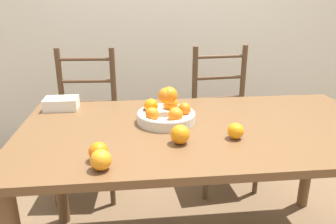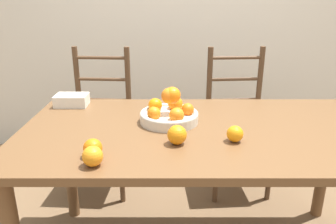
# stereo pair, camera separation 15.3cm
# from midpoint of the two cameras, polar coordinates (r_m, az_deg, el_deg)

# --- Properties ---
(wall_back) EXTENTS (8.00, 0.06, 2.60)m
(wall_back) POSITION_cam_midpoint_polar(r_m,az_deg,el_deg) (2.96, 5.04, 18.01)
(wall_back) COLOR silver
(wall_back) RESTS_ON ground_plane
(dining_table) EXTENTS (1.77, 0.93, 0.78)m
(dining_table) POSITION_cam_midpoint_polar(r_m,az_deg,el_deg) (1.62, 9.01, -5.92)
(dining_table) COLOR brown
(dining_table) RESTS_ON ground_plane
(fruit_bowl) EXTENTS (0.29, 0.29, 0.18)m
(fruit_bowl) POSITION_cam_midpoint_polar(r_m,az_deg,el_deg) (1.62, 2.74, 0.00)
(fruit_bowl) COLOR beige
(fruit_bowl) RESTS_ON dining_table
(orange_loose_0) EXTENTS (0.07, 0.07, 0.07)m
(orange_loose_0) POSITION_cam_midpoint_polar(r_m,az_deg,el_deg) (1.45, 14.38, -3.75)
(orange_loose_0) COLOR orange
(orange_loose_0) RESTS_ON dining_table
(orange_loose_1) EXTENTS (0.07, 0.07, 0.07)m
(orange_loose_1) POSITION_cam_midpoint_polar(r_m,az_deg,el_deg) (1.29, -9.88, -6.29)
(orange_loose_1) COLOR orange
(orange_loose_1) RESTS_ON dining_table
(orange_loose_2) EXTENTS (0.08, 0.08, 0.08)m
(orange_loose_2) POSITION_cam_midpoint_polar(r_m,az_deg,el_deg) (1.39, 4.56, -4.05)
(orange_loose_2) COLOR orange
(orange_loose_2) RESTS_ON dining_table
(orange_loose_3) EXTENTS (0.08, 0.08, 0.08)m
(orange_loose_3) POSITION_cam_midpoint_polar(r_m,az_deg,el_deg) (1.23, -9.72, -7.72)
(orange_loose_3) COLOR orange
(orange_loose_3) RESTS_ON dining_table
(chair_left) EXTENTS (0.45, 0.43, 1.03)m
(chair_left) POSITION_cam_midpoint_polar(r_m,az_deg,el_deg) (2.42, -10.12, -2.32)
(chair_left) COLOR #513823
(chair_left) RESTS_ON ground_plane
(chair_right) EXTENTS (0.45, 0.43, 1.03)m
(chair_right) POSITION_cam_midpoint_polar(r_m,az_deg,el_deg) (2.46, 13.49, -2.26)
(chair_right) COLOR #513823
(chair_right) RESTS_ON ground_plane
(book_stack) EXTENTS (0.18, 0.12, 0.06)m
(book_stack) POSITION_cam_midpoint_polar(r_m,az_deg,el_deg) (1.93, -14.48, 1.95)
(book_stack) COLOR silver
(book_stack) RESTS_ON dining_table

